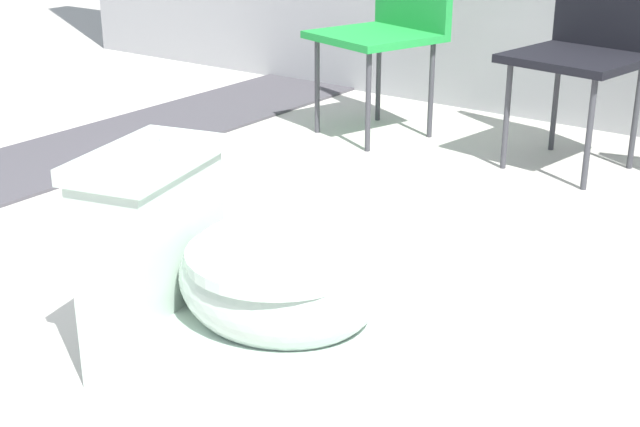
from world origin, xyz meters
The scene contains 4 objects.
ground_plane centered at (0.00, 0.00, 0.00)m, with size 14.00×14.00×0.00m, color #B7B2A8.
toilet centered at (0.27, 0.22, 0.22)m, with size 0.70×0.51×0.52m.
folding_chair_left centered at (-0.53, 2.13, 0.51)m, with size 0.55×0.55×0.83m.
folding_chair_middle centered at (0.30, 2.18, 0.51)m, with size 0.50×0.50×0.83m.
Camera 1 is at (1.43, -1.07, 1.06)m, focal length 50.00 mm.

